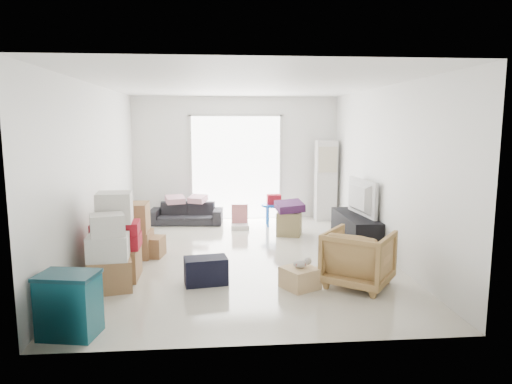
{
  "coord_description": "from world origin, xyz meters",
  "views": [
    {
      "loc": [
        -0.41,
        -7.1,
        2.11
      ],
      "look_at": [
        0.21,
        0.2,
        1.01
      ],
      "focal_mm": 32.0,
      "sensor_mm": 36.0,
      "label": 1
    }
  ],
  "objects_px": {
    "television": "(356,211)",
    "wood_crate": "(300,278)",
    "ac_tower": "(326,181)",
    "storage_bins": "(69,305)",
    "ottoman": "(289,223)",
    "kids_table": "(274,203)",
    "armchair": "(359,255)",
    "sofa": "(186,210)",
    "tv_console": "(355,229)"
  },
  "relations": [
    {
      "from": "television",
      "to": "wood_crate",
      "type": "xyz_separation_m",
      "value": [
        -1.36,
        -2.08,
        -0.46
      ]
    },
    {
      "from": "ac_tower",
      "to": "storage_bins",
      "type": "xyz_separation_m",
      "value": [
        -3.85,
        -5.29,
        -0.55
      ]
    },
    {
      "from": "ottoman",
      "to": "kids_table",
      "type": "height_order",
      "value": "kids_table"
    },
    {
      "from": "armchair",
      "to": "kids_table",
      "type": "xyz_separation_m",
      "value": [
        -0.67,
        3.62,
        0.06
      ]
    },
    {
      "from": "wood_crate",
      "to": "sofa",
      "type": "bearing_deg",
      "value": 113.29
    },
    {
      "from": "ac_tower",
      "to": "ottoman",
      "type": "distance_m",
      "value": 1.78
    },
    {
      "from": "ac_tower",
      "to": "television",
      "type": "bearing_deg",
      "value": -88.62
    },
    {
      "from": "television",
      "to": "storage_bins",
      "type": "bearing_deg",
      "value": 122.88
    },
    {
      "from": "wood_crate",
      "to": "ottoman",
      "type": "bearing_deg",
      "value": 83.86
    },
    {
      "from": "television",
      "to": "armchair",
      "type": "height_order",
      "value": "armchair"
    },
    {
      "from": "television",
      "to": "sofa",
      "type": "relative_size",
      "value": 0.72
    },
    {
      "from": "tv_console",
      "to": "sofa",
      "type": "bearing_deg",
      "value": 148.08
    },
    {
      "from": "armchair",
      "to": "wood_crate",
      "type": "bearing_deg",
      "value": 38.13
    },
    {
      "from": "television",
      "to": "kids_table",
      "type": "bearing_deg",
      "value": 32.11
    },
    {
      "from": "tv_console",
      "to": "wood_crate",
      "type": "height_order",
      "value": "tv_console"
    },
    {
      "from": "wood_crate",
      "to": "armchair",
      "type": "bearing_deg",
      "value": 1.71
    },
    {
      "from": "ac_tower",
      "to": "wood_crate",
      "type": "xyz_separation_m",
      "value": [
        -1.31,
        -4.15,
        -0.74
      ]
    },
    {
      "from": "television",
      "to": "wood_crate",
      "type": "relative_size",
      "value": 2.69
    },
    {
      "from": "kids_table",
      "to": "wood_crate",
      "type": "xyz_separation_m",
      "value": [
        -0.11,
        -3.64,
        -0.34
      ]
    },
    {
      "from": "ottoman",
      "to": "kids_table",
      "type": "xyz_separation_m",
      "value": [
        -0.2,
        0.81,
        0.25
      ]
    },
    {
      "from": "tv_console",
      "to": "sofa",
      "type": "xyz_separation_m",
      "value": [
        -3.08,
        1.92,
        0.04
      ]
    },
    {
      "from": "tv_console",
      "to": "storage_bins",
      "type": "relative_size",
      "value": 2.42
    },
    {
      "from": "storage_bins",
      "to": "ottoman",
      "type": "xyz_separation_m",
      "value": [
        2.84,
        3.97,
        -0.1
      ]
    },
    {
      "from": "sofa",
      "to": "wood_crate",
      "type": "bearing_deg",
      "value": -61.63
    },
    {
      "from": "ottoman",
      "to": "wood_crate",
      "type": "relative_size",
      "value": 1.1
    },
    {
      "from": "tv_console",
      "to": "television",
      "type": "distance_m",
      "value": 0.33
    },
    {
      "from": "ac_tower",
      "to": "kids_table",
      "type": "relative_size",
      "value": 2.65
    },
    {
      "from": "kids_table",
      "to": "wood_crate",
      "type": "distance_m",
      "value": 3.66
    },
    {
      "from": "tv_console",
      "to": "armchair",
      "type": "distance_m",
      "value": 2.14
    },
    {
      "from": "wood_crate",
      "to": "ac_tower",
      "type": "bearing_deg",
      "value": 72.44
    },
    {
      "from": "tv_console",
      "to": "armchair",
      "type": "relative_size",
      "value": 1.93
    },
    {
      "from": "armchair",
      "to": "ottoman",
      "type": "height_order",
      "value": "armchair"
    },
    {
      "from": "kids_table",
      "to": "ac_tower",
      "type": "bearing_deg",
      "value": 22.78
    },
    {
      "from": "ac_tower",
      "to": "sofa",
      "type": "height_order",
      "value": "ac_tower"
    },
    {
      "from": "ac_tower",
      "to": "ottoman",
      "type": "relative_size",
      "value": 3.91
    },
    {
      "from": "armchair",
      "to": "television",
      "type": "bearing_deg",
      "value": -69.53
    },
    {
      "from": "television",
      "to": "sofa",
      "type": "distance_m",
      "value": 3.65
    },
    {
      "from": "ac_tower",
      "to": "armchair",
      "type": "relative_size",
      "value": 2.14
    },
    {
      "from": "television",
      "to": "ottoman",
      "type": "bearing_deg",
      "value": 47.89
    },
    {
      "from": "ac_tower",
      "to": "kids_table",
      "type": "distance_m",
      "value": 1.37
    },
    {
      "from": "television",
      "to": "kids_table",
      "type": "xyz_separation_m",
      "value": [
        -1.26,
        1.57,
        -0.12
      ]
    },
    {
      "from": "tv_console",
      "to": "wood_crate",
      "type": "distance_m",
      "value": 2.49
    },
    {
      "from": "storage_bins",
      "to": "wood_crate",
      "type": "relative_size",
      "value": 1.6
    },
    {
      "from": "ottoman",
      "to": "wood_crate",
      "type": "height_order",
      "value": "ottoman"
    },
    {
      "from": "ac_tower",
      "to": "television",
      "type": "distance_m",
      "value": 2.09
    },
    {
      "from": "sofa",
      "to": "ottoman",
      "type": "relative_size",
      "value": 3.4
    },
    {
      "from": "storage_bins",
      "to": "ac_tower",
      "type": "bearing_deg",
      "value": 53.94
    },
    {
      "from": "television",
      "to": "ac_tower",
      "type": "bearing_deg",
      "value": -5.25
    },
    {
      "from": "wood_crate",
      "to": "television",
      "type": "bearing_deg",
      "value": 56.73
    },
    {
      "from": "sofa",
      "to": "armchair",
      "type": "bearing_deg",
      "value": -52.78
    }
  ]
}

